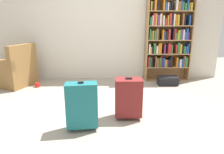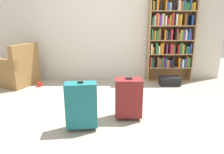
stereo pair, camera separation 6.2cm
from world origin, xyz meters
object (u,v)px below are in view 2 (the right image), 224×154
at_px(bookshelf, 170,38).
at_px(armchair, 17,71).
at_px(mug, 39,85).
at_px(storage_box, 169,81).
at_px(suitcase_dark_red, 128,97).
at_px(suitcase_teal, 81,105).

distance_m(bookshelf, armchair, 3.45).
bearing_deg(mug, storage_box, 2.16).
relative_size(armchair, suitcase_dark_red, 1.50).
distance_m(mug, suitcase_dark_red, 2.32).
bearing_deg(suitcase_dark_red, suitcase_teal, -153.00).
bearing_deg(bookshelf, mug, -169.95).
xyz_separation_m(bookshelf, armchair, (-3.37, -0.35, -0.68)).
bearing_deg(armchair, suitcase_teal, -49.44).
distance_m(armchair, suitcase_teal, 2.55).
relative_size(bookshelf, mug, 15.53).
xyz_separation_m(bookshelf, suitcase_teal, (-1.71, -2.28, -0.65)).
height_order(bookshelf, suitcase_dark_red, bookshelf).
xyz_separation_m(bookshelf, suitcase_dark_red, (-1.08, -1.96, -0.67)).
bearing_deg(suitcase_teal, armchair, 130.56).
bearing_deg(suitcase_teal, storage_box, 48.71).
xyz_separation_m(armchair, suitcase_teal, (1.66, -1.93, 0.03)).
bearing_deg(bookshelf, suitcase_teal, -126.81).
relative_size(mug, storage_box, 0.28).
xyz_separation_m(bookshelf, mug, (-2.87, -0.51, -0.95)).
bearing_deg(armchair, suitcase_dark_red, -35.22).
distance_m(mug, suitcase_teal, 2.14).
bearing_deg(mug, suitcase_teal, -56.77).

